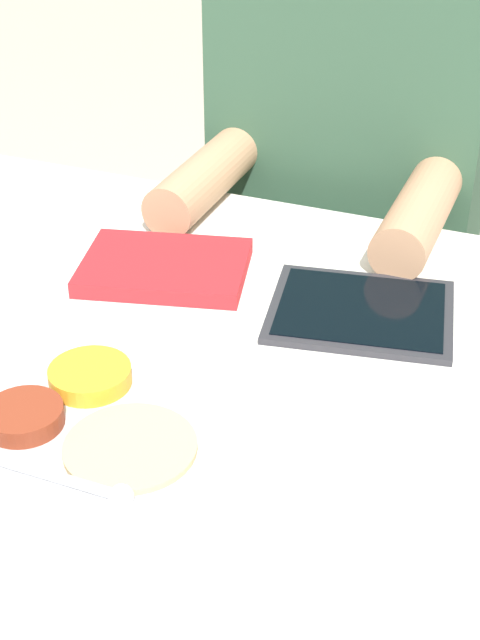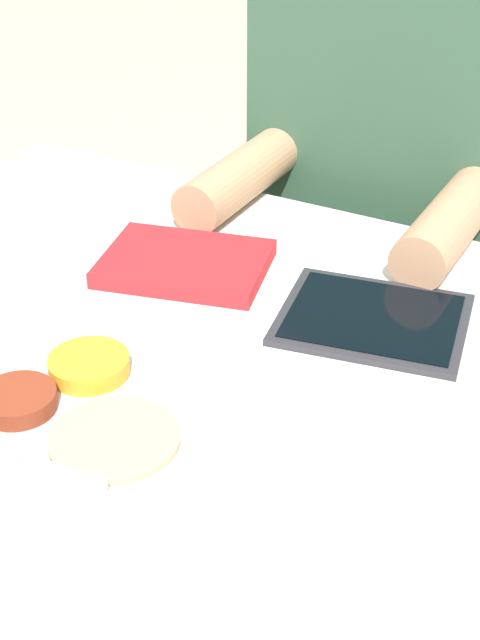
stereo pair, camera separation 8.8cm
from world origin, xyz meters
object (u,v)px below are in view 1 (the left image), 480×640
(tablet_device, at_px, (361,311))
(person_diner, at_px, (343,251))
(thali_tray, at_px, (89,426))
(red_notebook, at_px, (165,268))

(tablet_device, xyz_separation_m, person_diner, (-0.13, 0.42, -0.16))
(tablet_device, height_order, person_diner, person_diner)
(thali_tray, height_order, red_notebook, thali_tray)
(red_notebook, distance_m, person_diner, 0.46)
(red_notebook, height_order, person_diner, person_diner)
(red_notebook, distance_m, tablet_device, 0.24)
(thali_tray, xyz_separation_m, person_diner, (0.04, 0.71, -0.16))
(thali_tray, distance_m, tablet_device, 0.35)
(person_diner, bearing_deg, thali_tray, -93.45)
(tablet_device, bearing_deg, red_notebook, 179.97)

